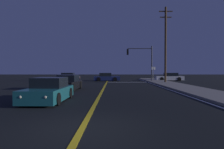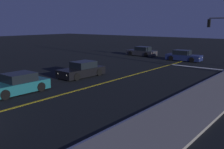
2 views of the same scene
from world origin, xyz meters
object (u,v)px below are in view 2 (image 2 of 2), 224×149
at_px(car_mid_block_teal, 17,84).
at_px(car_far_approaching_navy, 183,56).
at_px(car_side_waiting_charcoal, 142,52).
at_px(car_lead_oncoming_black, 82,70).

bearing_deg(car_mid_block_teal, car_far_approaching_navy, -95.81).
xyz_separation_m(car_mid_block_teal, car_side_waiting_charcoal, (-4.34, 22.80, -0.00)).
bearing_deg(car_far_approaching_navy, car_lead_oncoming_black, -13.18).
distance_m(car_lead_oncoming_black, car_far_approaching_navy, 15.33).
bearing_deg(car_lead_oncoming_black, car_mid_block_teal, 96.52).
bearing_deg(car_far_approaching_navy, car_mid_block_teal, -8.59).
bearing_deg(car_side_waiting_charcoal, car_lead_oncoming_black, -164.63).
bearing_deg(car_mid_block_teal, car_lead_oncoming_black, -85.17).
height_order(car_side_waiting_charcoal, car_far_approaching_navy, same).
distance_m(car_lead_oncoming_black, car_side_waiting_charcoal, 16.64).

